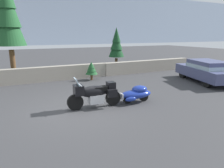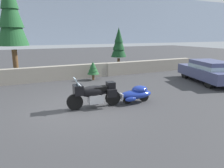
# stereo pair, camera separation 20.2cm
# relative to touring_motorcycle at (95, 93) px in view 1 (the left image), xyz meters

# --- Properties ---
(ground_plane) EXTENTS (80.00, 80.00, 0.00)m
(ground_plane) POSITION_rel_touring_motorcycle_xyz_m (-0.71, 0.07, -0.62)
(ground_plane) COLOR #38383A
(stone_guard_wall) EXTENTS (24.00, 0.60, 0.96)m
(stone_guard_wall) POSITION_rel_touring_motorcycle_xyz_m (-0.13, 6.15, -0.17)
(stone_guard_wall) COLOR gray
(stone_guard_wall) RESTS_ON ground
(distant_ridgeline) EXTENTS (240.00, 80.00, 16.00)m
(distant_ridgeline) POSITION_rel_touring_motorcycle_xyz_m (-0.71, 96.15, 7.38)
(distant_ridgeline) COLOR #99A8BF
(distant_ridgeline) RESTS_ON ground
(touring_motorcycle) EXTENTS (2.31, 0.86, 1.33)m
(touring_motorcycle) POSITION_rel_touring_motorcycle_xyz_m (0.00, 0.00, 0.00)
(touring_motorcycle) COLOR black
(touring_motorcycle) RESTS_ON ground
(car_shaped_trailer) EXTENTS (2.22, 0.85, 0.76)m
(car_shaped_trailer) POSITION_rel_touring_motorcycle_xyz_m (1.95, -0.17, -0.21)
(car_shaped_trailer) COLOR black
(car_shaped_trailer) RESTS_ON ground
(sedan_at_right_edge) EXTENTS (2.98, 4.83, 1.41)m
(sedan_at_right_edge) POSITION_rel_touring_motorcycle_xyz_m (8.25, 1.32, 0.15)
(sedan_at_right_edge) COLOR black
(sedan_at_right_edge) RESTS_ON ground
(pine_tree_tall) EXTENTS (2.00, 2.00, 7.00)m
(pine_tree_tall) POSITION_rel_touring_motorcycle_xyz_m (-2.78, 7.67, 3.76)
(pine_tree_tall) COLOR brown
(pine_tree_tall) RESTS_ON ground
(pine_tree_secondary) EXTENTS (1.30, 1.30, 3.59)m
(pine_tree_secondary) POSITION_rel_touring_motorcycle_xyz_m (5.20, 7.90, 1.63)
(pine_tree_secondary) COLOR brown
(pine_tree_secondary) RESTS_ON ground
(pine_sapling_near) EXTENTS (0.81, 0.81, 1.24)m
(pine_sapling_near) POSITION_rel_touring_motorcycle_xyz_m (1.90, 5.22, 0.15)
(pine_sapling_near) COLOR brown
(pine_sapling_near) RESTS_ON ground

